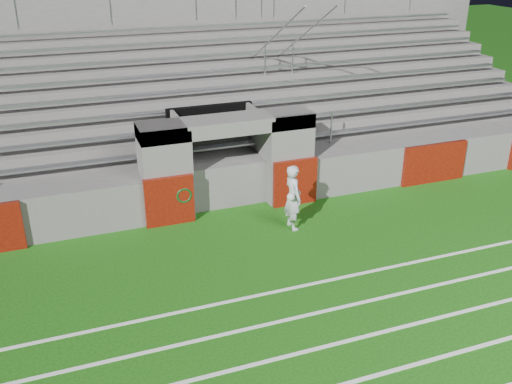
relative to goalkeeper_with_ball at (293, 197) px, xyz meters
name	(u,v)px	position (x,y,z in m)	size (l,w,h in m)	color
ground	(275,266)	(-1.15, -1.63, -0.88)	(90.00, 90.00, 0.00)	#154E0D
stadium_structure	(188,114)	(-1.15, 6.34, 0.61)	(26.00, 8.48, 5.42)	#605E5B
goalkeeper_with_ball	(293,197)	(0.00, 0.00, 0.00)	(0.50, 0.68, 1.75)	silver
hose_coil	(184,195)	(-2.56, 1.31, -0.08)	(0.57, 0.15, 0.57)	#0D451B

